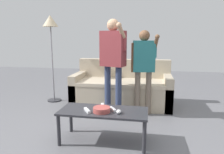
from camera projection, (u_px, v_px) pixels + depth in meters
ground_plane at (93, 136)px, 2.80m from camera, size 12.00×12.00×0.00m
couch at (122, 89)px, 4.13m from camera, size 1.88×0.87×0.86m
coffee_table at (104, 114)px, 2.59m from camera, size 1.09×0.46×0.41m
snack_bowl at (102, 110)px, 2.52m from camera, size 0.21×0.21×0.06m
game_remote_nunchuk at (119, 112)px, 2.47m from camera, size 0.06×0.09×0.05m
floor_lamp at (51, 29)px, 4.12m from camera, size 0.31×0.31×1.74m
player_right at (144, 63)px, 3.46m from camera, size 0.44×0.30×1.42m
player_center at (113, 56)px, 3.43m from camera, size 0.45×0.44×1.60m
game_remote_wand_near at (87, 110)px, 2.53m from camera, size 0.12×0.16×0.03m
game_remote_wand_far at (113, 109)px, 2.58m from camera, size 0.11×0.14×0.03m
game_remote_wand_spare at (103, 106)px, 2.71m from camera, size 0.08×0.15×0.03m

